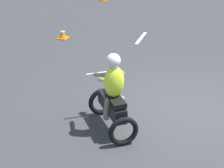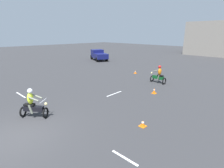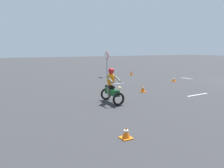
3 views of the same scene
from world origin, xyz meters
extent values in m
plane|color=#333335|center=(0.00, 0.00, 0.00)|extent=(120.00, 120.00, 0.00)
torus|color=black|center=(-0.85, 1.69, 0.30)|extent=(0.46, 0.53, 0.60)
torus|color=black|center=(-1.85, 0.87, 0.30)|extent=(0.46, 0.53, 0.60)
cube|color=black|center=(-1.35, 1.28, 0.52)|extent=(1.00, 0.88, 0.28)
cube|color=black|center=(-1.52, 1.15, 0.74)|extent=(0.60, 0.56, 0.10)
cylinder|color=silver|center=(-0.89, 1.66, 1.00)|extent=(0.47, 0.57, 0.04)
sphere|color=#F2E08C|center=(-0.78, 1.74, 0.82)|extent=(0.23, 0.23, 0.16)
ellipsoid|color=#D8F233|center=(-1.44, 1.21, 1.10)|extent=(0.47, 0.49, 0.64)
cylinder|color=slate|center=(-1.08, 1.24, 1.15)|extent=(0.48, 0.42, 0.27)
cylinder|color=slate|center=(-1.34, 1.55, 1.15)|extent=(0.48, 0.42, 0.27)
cylinder|color=slate|center=(-1.34, 1.11, 0.52)|extent=(0.27, 0.25, 0.51)
cylinder|color=slate|center=(-1.52, 1.33, 0.52)|extent=(0.27, 0.25, 0.51)
sphere|color=silver|center=(-1.41, 1.23, 1.52)|extent=(0.39, 0.39, 0.28)
torus|color=black|center=(-0.89, 12.25, 0.30)|extent=(0.11, 0.60, 0.60)
torus|color=black|center=(0.41, 12.22, 0.30)|extent=(0.11, 0.60, 0.60)
cube|color=#0F4C1E|center=(-0.24, 12.23, 0.52)|extent=(1.10, 0.26, 0.28)
cube|color=black|center=(-0.02, 12.23, 0.74)|extent=(0.57, 0.27, 0.10)
cylinder|color=silver|center=(-0.84, 12.25, 1.00)|extent=(0.05, 0.70, 0.04)
sphere|color=#F2E08C|center=(-0.96, 12.25, 0.82)|extent=(0.16, 0.16, 0.16)
ellipsoid|color=orange|center=(-0.12, 12.23, 1.10)|extent=(0.29, 0.41, 0.64)
cylinder|color=slate|center=(-0.41, 12.44, 1.15)|extent=(0.55, 0.10, 0.27)
cylinder|color=slate|center=(-0.42, 12.04, 1.15)|extent=(0.55, 0.10, 0.27)
cylinder|color=slate|center=(-0.13, 12.37, 0.52)|extent=(0.25, 0.13, 0.51)
cylinder|color=slate|center=(-0.14, 12.09, 0.52)|extent=(0.25, 0.13, 0.51)
sphere|color=red|center=(-0.16, 12.23, 1.52)|extent=(0.29, 0.29, 0.28)
cylinder|color=black|center=(-16.00, 18.98, 0.38)|extent=(0.80, 0.52, 0.76)
cylinder|color=black|center=(-16.65, 17.41, 0.38)|extent=(0.80, 0.52, 0.76)
cylinder|color=black|center=(-13.13, 17.79, 0.38)|extent=(0.80, 0.52, 0.76)
cylinder|color=black|center=(-13.78, 16.22, 0.38)|extent=(0.80, 0.52, 0.76)
cube|color=navy|center=(-13.97, 17.22, 0.83)|extent=(2.94, 2.67, 0.80)
cube|color=navy|center=(-15.72, 17.94, 1.08)|extent=(2.20, 2.37, 1.30)
cube|color=black|center=(-16.32, 18.19, 1.43)|extent=(0.76, 1.62, 0.56)
cube|color=orange|center=(3.46, 4.70, 0.01)|extent=(0.32, 0.32, 0.03)
cone|color=orange|center=(3.46, 4.70, 0.17)|extent=(0.24, 0.24, 0.29)
cylinder|color=white|center=(3.46, 4.70, 0.22)|extent=(0.13, 0.13, 0.05)
cube|color=orange|center=(-4.17, 13.90, 0.01)|extent=(0.32, 0.32, 0.03)
cone|color=orange|center=(-4.17, 13.90, 0.18)|extent=(0.24, 0.24, 0.31)
cylinder|color=white|center=(-4.17, 13.90, 0.23)|extent=(0.13, 0.13, 0.05)
cube|color=orange|center=(1.15, 9.40, 0.01)|extent=(0.32, 0.32, 0.03)
cone|color=orange|center=(1.15, 9.40, 0.23)|extent=(0.24, 0.24, 0.39)
cylinder|color=white|center=(1.15, 9.40, 0.28)|extent=(0.13, 0.13, 0.05)
cube|color=silver|center=(4.33, 2.34, 0.00)|extent=(1.22, 0.15, 0.01)
cube|color=silver|center=(-0.95, 7.16, 0.00)|extent=(0.18, 1.64, 0.01)
cube|color=silver|center=(-5.73, 1.99, 0.00)|extent=(1.73, 0.15, 0.01)
camera|label=1|loc=(-8.59, -1.32, 4.55)|focal=70.00mm
camera|label=2|loc=(7.88, -1.85, 4.47)|focal=28.00mm
camera|label=3|loc=(-9.21, 17.07, 2.55)|focal=35.00mm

